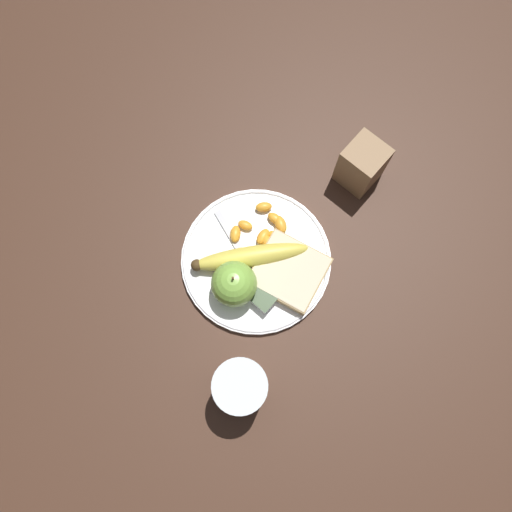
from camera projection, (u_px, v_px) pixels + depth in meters
ground_plane at (256, 261)px, 0.87m from camera, size 3.00×3.00×0.00m
plate at (256, 260)px, 0.86m from camera, size 0.26×0.26×0.01m
juice_glass at (241, 387)px, 0.77m from camera, size 0.08×0.08×0.11m
apple at (234, 284)px, 0.81m from camera, size 0.08×0.08×0.09m
banana at (250, 257)px, 0.84m from camera, size 0.16×0.18×0.04m
bread_slice at (289, 271)px, 0.84m from camera, size 0.13×0.13×0.02m
fork at (246, 260)px, 0.86m from camera, size 0.17×0.08×0.00m
jam_packet at (262, 297)px, 0.83m from camera, size 0.04×0.04×0.02m
orange_segment_0 at (277, 238)px, 0.86m from camera, size 0.03×0.02×0.02m
orange_segment_1 at (267, 242)px, 0.86m from camera, size 0.04×0.03×0.02m
orange_segment_2 at (264, 207)px, 0.88m from camera, size 0.03×0.03×0.02m
orange_segment_3 at (263, 237)px, 0.86m from camera, size 0.02×0.03×0.02m
orange_segment_4 at (275, 219)px, 0.87m from camera, size 0.03×0.02×0.02m
orange_segment_5 at (245, 225)px, 0.87m from camera, size 0.03×0.02×0.01m
orange_segment_6 at (235, 234)px, 0.86m from camera, size 0.03×0.04×0.02m
orange_segment_7 at (281, 224)px, 0.87m from camera, size 0.04×0.03×0.02m
condiment_caddy at (362, 165)px, 0.87m from camera, size 0.07×0.07×0.09m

